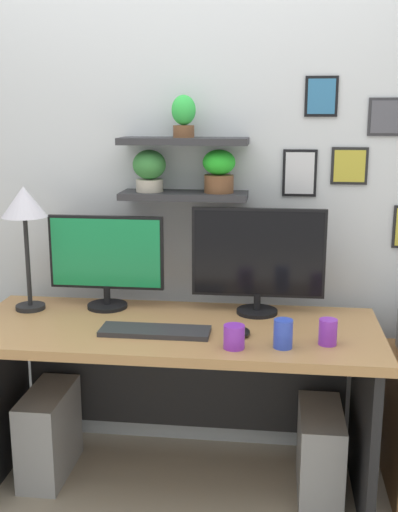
# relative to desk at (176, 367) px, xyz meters

# --- Properties ---
(ground_plane) EXTENTS (8.00, 8.00, 0.00)m
(ground_plane) POSITION_rel_desk_xyz_m (0.00, -0.06, -0.54)
(ground_plane) COLOR tan
(back_wall_assembly) EXTENTS (4.40, 0.24, 2.70)m
(back_wall_assembly) POSITION_rel_desk_xyz_m (0.00, 0.38, 0.81)
(back_wall_assembly) COLOR silver
(back_wall_assembly) RESTS_ON ground
(desk) EXTENTS (1.70, 0.68, 0.75)m
(desk) POSITION_rel_desk_xyz_m (0.00, 0.00, 0.00)
(desk) COLOR tan
(desk) RESTS_ON ground
(monitor_left) EXTENTS (0.52, 0.18, 0.42)m
(monitor_left) POSITION_rel_desk_xyz_m (-0.34, 0.16, 0.43)
(monitor_left) COLOR black
(monitor_left) RESTS_ON desk
(monitor_right) EXTENTS (0.58, 0.18, 0.47)m
(monitor_right) POSITION_rel_desk_xyz_m (0.34, 0.16, 0.46)
(monitor_right) COLOR black
(monitor_right) RESTS_ON desk
(keyboard) EXTENTS (0.44, 0.14, 0.02)m
(keyboard) POSITION_rel_desk_xyz_m (-0.06, -0.16, 0.22)
(keyboard) COLOR #2D2D33
(keyboard) RESTS_ON desk
(computer_mouse) EXTENTS (0.06, 0.09, 0.03)m
(computer_mouse) POSITION_rel_desk_xyz_m (0.29, -0.14, 0.22)
(computer_mouse) COLOR black
(computer_mouse) RESTS_ON desk
(desk_lamp) EXTENTS (0.20, 0.20, 0.55)m
(desk_lamp) POSITION_rel_desk_xyz_m (-0.67, 0.09, 0.66)
(desk_lamp) COLOR black
(desk_lamp) RESTS_ON desk
(coffee_mug) EXTENTS (0.08, 0.08, 0.09)m
(coffee_mug) POSITION_rel_desk_xyz_m (0.27, -0.28, 0.25)
(coffee_mug) COLOR purple
(coffee_mug) RESTS_ON desk
(pen_cup) EXTENTS (0.07, 0.07, 0.10)m
(pen_cup) POSITION_rel_desk_xyz_m (0.62, -0.19, 0.26)
(pen_cup) COLOR purple
(pen_cup) RESTS_ON desk
(water_cup) EXTENTS (0.07, 0.07, 0.11)m
(water_cup) POSITION_rel_desk_xyz_m (0.45, -0.25, 0.26)
(water_cup) COLOR blue
(water_cup) RESTS_ON desk
(computer_tower_left) EXTENTS (0.18, 0.40, 0.40)m
(computer_tower_left) POSITION_rel_desk_xyz_m (-0.58, -0.01, -0.34)
(computer_tower_left) COLOR #99999E
(computer_tower_left) RESTS_ON ground
(computer_tower_right) EXTENTS (0.18, 0.40, 0.38)m
(computer_tower_right) POSITION_rel_desk_xyz_m (0.62, -0.02, -0.35)
(computer_tower_right) COLOR #99999E
(computer_tower_right) RESTS_ON ground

